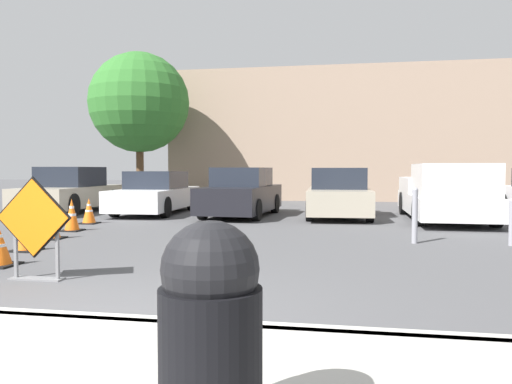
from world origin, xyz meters
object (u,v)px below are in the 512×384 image
Objects in this scene: traffic_cone_fifth at (89,211)px; parked_car_second at (156,194)px; road_closed_sign at (34,226)px; parked_car_fourth at (338,195)px; bollard_nearest at (415,214)px; traffic_cone_second at (26,235)px; parked_car_nearest at (70,191)px; pickup_truck at (447,196)px; traffic_cone_fourth at (72,215)px; bollard_second at (512,221)px; parked_car_third at (242,194)px; traffic_cone_third at (52,223)px; trash_bin at (210,328)px.

traffic_cone_fifth is 0.14× the size of parked_car_second.
parked_car_fourth reaches higher than road_closed_sign.
parked_car_fourth is at bearing 106.68° from bollard_nearest.
traffic_cone_second is (-1.59, 2.10, -0.42)m from road_closed_sign.
pickup_truck is (11.90, -0.92, 0.01)m from parked_car_nearest.
traffic_cone_fourth is 5.44m from parked_car_nearest.
bollard_second reaches higher than traffic_cone_second.
parked_car_second is at bearing -6.48° from pickup_truck.
parked_car_nearest reaches higher than parked_car_second.
bollard_second is at bearing 147.50° from parked_car_second.
traffic_cone_second is 0.14× the size of parked_car_third.
road_closed_sign is 0.31× the size of parked_car_third.
traffic_cone_third is at bearing 106.22° from traffic_cone_second.
parked_car_fourth reaches higher than traffic_cone_fourth.
traffic_cone_third is (-2.01, 3.58, -0.38)m from road_closed_sign.
parked_car_third reaches higher than trash_bin.
pickup_truck reaches higher than bollard_nearest.
parked_car_fourth is at bearing -13.00° from pickup_truck.
bollard_second reaches higher than traffic_cone_fifth.
pickup_truck is 12.67m from trash_bin.
bollard_nearest is 1.22× the size of bollard_second.
trash_bin reaches higher than traffic_cone_fourth.
road_closed_sign is 8.32m from bollard_second.
pickup_truck is 5.21× the size of trash_bin.
road_closed_sign is at bearing -67.09° from traffic_cone_fifth.
parked_car_nearest is at bearing 118.03° from road_closed_sign.
trash_bin is 0.97× the size of bollard_nearest.
parked_car_nearest reaches higher than bollard_nearest.
traffic_cone_fifth is 11.67m from trash_bin.
parked_car_nearest is (-5.09, 9.55, -0.01)m from road_closed_sign.
road_closed_sign is 2.25× the size of traffic_cone_second.
traffic_cone_fifth is at bearing 104.51° from traffic_cone_fourth.
parked_car_third is 2.97m from parked_car_fourth.
road_closed_sign is 1.27× the size of trash_bin.
bollard_nearest is 1.78m from bollard_second.
traffic_cone_third is 0.76× the size of bollard_second.
traffic_cone_second is 0.13× the size of parked_car_second.
trash_bin is at bearing -48.91° from traffic_cone_second.
pickup_truck is at bearing 172.84° from parked_car_nearest.
pickup_truck reaches higher than parked_car_second.
pickup_truck reaches higher than traffic_cone_third.
pickup_truck reaches higher than parked_car_third.
traffic_cone_fourth is 4.87m from parked_car_second.
traffic_cone_second is 8.24m from parked_car_nearest.
parked_car_third reaches higher than parked_car_second.
bollard_second is at bearing 145.01° from parked_car_third.
parked_car_second reaches higher than traffic_cone_fifth.
trash_bin is at bearing -46.70° from road_closed_sign.
parked_car_third reaches higher than bollard_nearest.
bollard_nearest is (7.38, 0.67, 0.24)m from traffic_cone_third.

